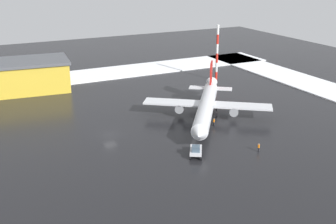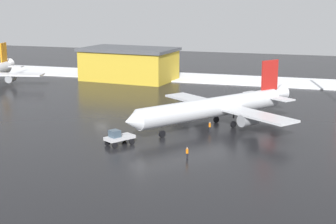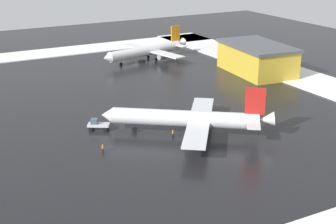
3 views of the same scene
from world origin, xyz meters
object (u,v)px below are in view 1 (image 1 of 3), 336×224
(antenna_mast, at_px, (217,53))
(cargo_hangar, at_px, (24,76))
(pushback_tug, at_px, (196,150))
(ground_crew_near_tug, at_px, (259,147))
(airplane_foreground_jet, at_px, (206,106))
(ground_crew_beside_wing, at_px, (214,122))

(antenna_mast, bearing_deg, cargo_hangar, -15.80)
(pushback_tug, relative_size, ground_crew_near_tug, 2.97)
(airplane_foreground_jet, height_order, antenna_mast, antenna_mast)
(cargo_hangar, bearing_deg, pushback_tug, 116.00)
(airplane_foreground_jet, relative_size, ground_crew_near_tug, 18.20)
(cargo_hangar, bearing_deg, antenna_mast, 170.07)
(ground_crew_beside_wing, height_order, cargo_hangar, cargo_hangar)
(airplane_foreground_jet, distance_m, pushback_tug, 19.83)
(ground_crew_near_tug, bearing_deg, cargo_hangar, 139.49)
(pushback_tug, relative_size, ground_crew_beside_wing, 2.97)
(airplane_foreground_jet, relative_size, antenna_mast, 1.80)
(airplane_foreground_jet, bearing_deg, cargo_hangar, -106.25)
(airplane_foreground_jet, bearing_deg, pushback_tug, -0.83)
(pushback_tug, bearing_deg, airplane_foreground_jet, 174.43)
(ground_crew_near_tug, height_order, cargo_hangar, cargo_hangar)
(airplane_foreground_jet, distance_m, ground_crew_near_tug, 19.46)
(ground_crew_beside_wing, bearing_deg, ground_crew_near_tug, -91.05)
(cargo_hangar, bearing_deg, airplane_foreground_jet, 133.42)
(cargo_hangar, bearing_deg, ground_crew_near_tug, 124.03)
(pushback_tug, relative_size, cargo_hangar, 0.19)
(airplane_foreground_jet, bearing_deg, ground_crew_beside_wing, 33.15)
(airplane_foreground_jet, xyz_separation_m, cargo_hangar, (33.69, -43.80, 0.87))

